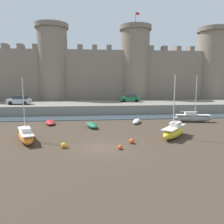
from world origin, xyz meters
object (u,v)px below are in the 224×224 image
sailboat_midflat_right (174,131)px  rowboat_foreground_left (50,122)px  mooring_buoy_near_shore (120,147)px  rowboat_midflat_left (136,121)px  sailboat_midflat_centre (26,135)px  mooring_buoy_near_channel (132,141)px  rowboat_foreground_centre (92,125)px  car_quay_centre_west (19,100)px  sailboat_near_channel_right (193,118)px  mooring_buoy_off_centre (64,145)px  car_quay_west (130,98)px

sailboat_midflat_right → rowboat_foreground_left: (-14.51, 8.47, -0.40)m
rowboat_foreground_left → mooring_buoy_near_shore: 14.50m
rowboat_midflat_left → sailboat_midflat_centre: bearing=-148.8°
rowboat_foreground_left → mooring_buoy_near_channel: size_ratio=6.82×
rowboat_foreground_centre → car_quay_centre_west: bearing=134.2°
sailboat_midflat_centre → sailboat_near_channel_right: 22.98m
mooring_buoy_off_centre → car_quay_centre_west: 24.20m
sailboat_midflat_centre → car_quay_centre_west: 20.14m
mooring_buoy_near_channel → car_quay_west: 23.98m
sailboat_near_channel_right → car_quay_west: sailboat_near_channel_right is taller
sailboat_midflat_centre → car_quay_centre_west: sailboat_midflat_centre is taller
car_quay_centre_west → car_quay_west: (20.98, 2.62, 0.00)m
rowboat_midflat_left → mooring_buoy_near_channel: 10.13m
sailboat_near_channel_right → sailboat_midflat_centre: bearing=-159.4°
rowboat_foreground_centre → rowboat_foreground_left: (-5.75, 2.79, -0.06)m
sailboat_midflat_centre → rowboat_foreground_left: (0.92, 8.35, -0.33)m
sailboat_midflat_centre → car_quay_west: bearing=56.0°
car_quay_centre_west → sailboat_near_channel_right: bearing=-21.4°
mooring_buoy_near_shore → rowboat_midflat_left: bearing=71.2°
mooring_buoy_near_channel → mooring_buoy_off_centre: mooring_buoy_off_centre is taller
sailboat_midflat_right → rowboat_midflat_left: 8.37m
rowboat_foreground_centre → mooring_buoy_off_centre: size_ratio=6.13×
sailboat_near_channel_right → car_quay_west: bearing=117.1°
sailboat_midflat_right → sailboat_near_channel_right: bearing=53.5°
sailboat_midflat_centre → rowboat_foreground_centre: sailboat_midflat_centre is taller
mooring_buoy_off_centre → sailboat_midflat_right: bearing=12.8°
mooring_buoy_near_channel → mooring_buoy_near_shore: (-1.37, -1.69, -0.05)m
rowboat_foreground_centre → mooring_buoy_near_channel: 8.39m
mooring_buoy_near_channel → car_quay_centre_west: (-16.91, 20.91, 2.21)m
rowboat_foreground_centre → rowboat_midflat_left: 6.81m
sailboat_near_channel_right → car_quay_west: (-6.93, 13.53, 1.82)m
mooring_buoy_near_channel → car_quay_centre_west: size_ratio=0.12×
mooring_buoy_near_channel → mooring_buoy_off_centre: size_ratio=0.96×
sailboat_midflat_centre → mooring_buoy_off_centre: 4.91m
rowboat_foreground_left → car_quay_centre_west: car_quay_centre_west is taller
sailboat_near_channel_right → rowboat_foreground_centre: bearing=-170.3°
mooring_buoy_near_channel → mooring_buoy_off_centre: 6.47m
mooring_buoy_near_shore → car_quay_west: 25.90m
mooring_buoy_near_shore → car_quay_west: bearing=77.8°
sailboat_midflat_centre → mooring_buoy_near_channel: bearing=-10.2°
rowboat_midflat_left → mooring_buoy_near_channel: rowboat_midflat_left is taller
sailboat_midflat_right → rowboat_midflat_left: bearing=106.4°
rowboat_foreground_centre → mooring_buoy_off_centre: rowboat_foreground_centre is taller
sailboat_midflat_right → car_quay_centre_west: (-21.82, 19.13, 1.77)m
mooring_buoy_near_channel → rowboat_foreground_centre: bearing=117.3°
mooring_buoy_near_channel → sailboat_midflat_centre: bearing=169.8°
rowboat_midflat_left → mooring_buoy_near_shore: (-3.91, -11.49, -0.11)m
rowboat_midflat_left → rowboat_foreground_centre: bearing=-159.9°
rowboat_midflat_left → mooring_buoy_near_shore: rowboat_midflat_left is taller
sailboat_midflat_centre → car_quay_west: 26.15m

